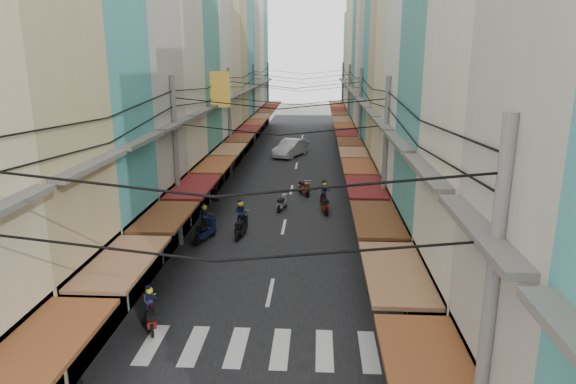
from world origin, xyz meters
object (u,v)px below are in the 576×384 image
at_px(traffic_sign, 403,238).
at_px(market_umbrella, 439,243).
at_px(bicycle, 457,288).
at_px(white_car, 291,156).

bearing_deg(traffic_sign, market_umbrella, -5.24).
height_order(bicycle, market_umbrella, market_umbrella).
bearing_deg(bicycle, traffic_sign, 89.55).
bearing_deg(market_umbrella, white_car, 104.10).
height_order(bicycle, traffic_sign, traffic_sign).
bearing_deg(bicycle, white_car, -1.42).
bearing_deg(white_car, traffic_sign, -56.46).
bearing_deg(market_umbrella, traffic_sign, 174.76).
relative_size(bicycle, market_umbrella, 0.64).
relative_size(bicycle, traffic_sign, 0.51).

